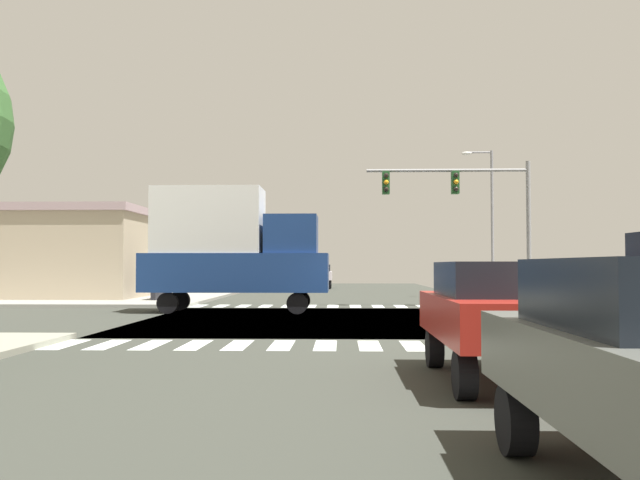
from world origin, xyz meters
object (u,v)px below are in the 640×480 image
Objects in this scene: traffic_signal_mast at (464,198)px; suv_nearside_1 at (290,270)px; bank_building at (53,254)px; street_lamp at (488,210)px; sedan_farside_1 at (493,310)px; sedan_leading_3 at (320,274)px; box_truck_middle_2 at (231,246)px.

suv_nearside_1 is at bearing 107.94° from traffic_signal_mast.
bank_building is 27.12m from suv_nearside_1.
street_lamp reaches higher than suv_nearside_1.
street_lamp is at bearing 70.88° from traffic_signal_mast.
traffic_signal_mast reaches higher than sedan_farside_1.
traffic_signal_mast is 0.87× the size of street_lamp.
box_truck_middle_2 reaches higher than sedan_leading_3.
street_lamp is 1.81× the size of suv_nearside_1.
sedan_farside_1 is at bearing 95.39° from sedan_leading_3.
suv_nearside_1 is 34.97m from box_truck_middle_2.
traffic_signal_mast is at bearing -109.12° from street_lamp.
sedan_leading_3 is (-4.00, 42.36, 0.00)m from sedan_farside_1.
box_truck_middle_2 reaches higher than sedan_farside_1.
sedan_leading_3 is at bearing 123.21° from street_lamp.
traffic_signal_mast is 8.52m from street_lamp.
box_truck_middle_2 is (0.29, -34.95, 1.17)m from suv_nearside_1.
traffic_signal_mast is 0.59× the size of bank_building.
bank_building is 2.70× the size of suv_nearside_1.
street_lamp reaches higher than bank_building.
box_truck_middle_2 is at bearing -41.75° from bank_building.
sedan_farside_1 is 42.54m from sedan_leading_3.
sedan_leading_3 is (3.00, -8.03, -0.28)m from suv_nearside_1.
suv_nearside_1 is at bearing 65.49° from bank_building.
street_lamp reaches higher than box_truck_middle_2.
sedan_leading_3 is at bearing 110.48° from suv_nearside_1.
bank_building reaches higher than sedan_farside_1.
traffic_signal_mast is 1.01× the size of box_truck_middle_2.
street_lamp is 24.31m from bank_building.
suv_nearside_1 is (-10.10, 31.20, -3.40)m from traffic_signal_mast.
street_lamp is 0.67× the size of bank_building.
suv_nearside_1 reaches higher than sedan_farside_1.
box_truck_middle_2 reaches higher than suv_nearside_1.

